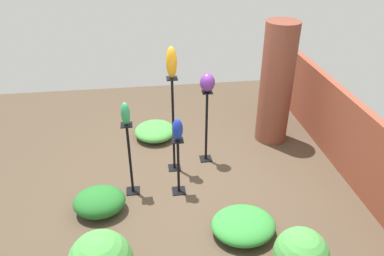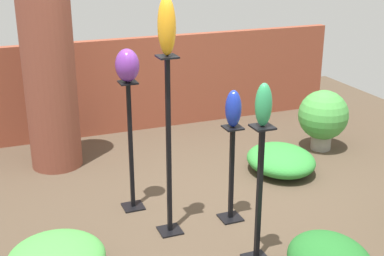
{
  "view_description": "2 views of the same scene",
  "coord_description": "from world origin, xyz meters",
  "px_view_note": "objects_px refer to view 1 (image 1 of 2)",
  "views": [
    {
      "loc": [
        4.47,
        -0.58,
        3.66
      ],
      "look_at": [
        -0.04,
        0.03,
        1.04
      ],
      "focal_mm": 35.0,
      "sensor_mm": 36.0,
      "label": 1
    },
    {
      "loc": [
        -1.91,
        -4.16,
        2.51
      ],
      "look_at": [
        -0.14,
        0.33,
        0.76
      ],
      "focal_mm": 50.0,
      "sensor_mm": 36.0,
      "label": 2
    }
  ],
  "objects_px": {
    "brick_pillar": "(276,84)",
    "pedestal_cobalt": "(178,169)",
    "art_vase_cobalt": "(177,130)",
    "art_vase_violet": "(207,83)",
    "pedestal_violet": "(206,130)",
    "potted_plant_near_pillar": "(301,256)",
    "pedestal_amber": "(173,129)",
    "art_vase_jade": "(125,114)",
    "pedestal_jade": "(130,162)",
    "art_vase_amber": "(171,62)"
  },
  "relations": [
    {
      "from": "brick_pillar",
      "to": "pedestal_cobalt",
      "type": "bearing_deg",
      "value": -54.54
    },
    {
      "from": "art_vase_cobalt",
      "to": "art_vase_violet",
      "type": "xyz_separation_m",
      "value": [
        -0.79,
        0.55,
        0.33
      ]
    },
    {
      "from": "pedestal_violet",
      "to": "potted_plant_near_pillar",
      "type": "relative_size",
      "value": 1.7
    },
    {
      "from": "pedestal_amber",
      "to": "potted_plant_near_pillar",
      "type": "distance_m",
      "value": 2.67
    },
    {
      "from": "potted_plant_near_pillar",
      "to": "art_vase_cobalt",
      "type": "bearing_deg",
      "value": -147.09
    },
    {
      "from": "art_vase_jade",
      "to": "pedestal_jade",
      "type": "bearing_deg",
      "value": 0.0
    },
    {
      "from": "pedestal_cobalt",
      "to": "pedestal_violet",
      "type": "relative_size",
      "value": 0.72
    },
    {
      "from": "art_vase_violet",
      "to": "brick_pillar",
      "type": "bearing_deg",
      "value": 112.18
    },
    {
      "from": "art_vase_cobalt",
      "to": "brick_pillar",
      "type": "bearing_deg",
      "value": 125.46
    },
    {
      "from": "pedestal_cobalt",
      "to": "art_vase_cobalt",
      "type": "xyz_separation_m",
      "value": [
        -0.0,
        0.0,
        0.67
      ]
    },
    {
      "from": "art_vase_amber",
      "to": "art_vase_cobalt",
      "type": "bearing_deg",
      "value": 0.87
    },
    {
      "from": "art_vase_violet",
      "to": "potted_plant_near_pillar",
      "type": "distance_m",
      "value": 2.82
    },
    {
      "from": "pedestal_jade",
      "to": "art_vase_amber",
      "type": "relative_size",
      "value": 2.48
    },
    {
      "from": "art_vase_jade",
      "to": "potted_plant_near_pillar",
      "type": "distance_m",
      "value": 2.78
    },
    {
      "from": "pedestal_violet",
      "to": "pedestal_jade",
      "type": "height_order",
      "value": "pedestal_violet"
    },
    {
      "from": "brick_pillar",
      "to": "art_vase_cobalt",
      "type": "height_order",
      "value": "brick_pillar"
    },
    {
      "from": "pedestal_amber",
      "to": "pedestal_jade",
      "type": "bearing_deg",
      "value": -53.03
    },
    {
      "from": "pedestal_jade",
      "to": "art_vase_violet",
      "type": "xyz_separation_m",
      "value": [
        -0.7,
        1.23,
        0.88
      ]
    },
    {
      "from": "pedestal_violet",
      "to": "art_vase_cobalt",
      "type": "height_order",
      "value": "pedestal_violet"
    },
    {
      "from": "pedestal_violet",
      "to": "art_vase_jade",
      "type": "height_order",
      "value": "art_vase_jade"
    },
    {
      "from": "pedestal_amber",
      "to": "art_vase_jade",
      "type": "height_order",
      "value": "pedestal_amber"
    },
    {
      "from": "pedestal_amber",
      "to": "pedestal_violet",
      "type": "bearing_deg",
      "value": 108.55
    },
    {
      "from": "art_vase_amber",
      "to": "art_vase_cobalt",
      "type": "distance_m",
      "value": 0.96
    },
    {
      "from": "pedestal_amber",
      "to": "potted_plant_near_pillar",
      "type": "relative_size",
      "value": 2.14
    },
    {
      "from": "art_vase_violet",
      "to": "potted_plant_near_pillar",
      "type": "bearing_deg",
      "value": 13.29
    },
    {
      "from": "art_vase_cobalt",
      "to": "art_vase_amber",
      "type": "bearing_deg",
      "value": -179.13
    },
    {
      "from": "potted_plant_near_pillar",
      "to": "brick_pillar",
      "type": "bearing_deg",
      "value": 167.21
    },
    {
      "from": "art_vase_amber",
      "to": "potted_plant_near_pillar",
      "type": "height_order",
      "value": "art_vase_amber"
    },
    {
      "from": "pedestal_violet",
      "to": "potted_plant_near_pillar",
      "type": "xyz_separation_m",
      "value": [
        2.57,
        0.61,
        -0.16
      ]
    },
    {
      "from": "art_vase_amber",
      "to": "art_vase_violet",
      "type": "relative_size",
      "value": 1.57
    },
    {
      "from": "pedestal_amber",
      "to": "potted_plant_near_pillar",
      "type": "height_order",
      "value": "pedestal_amber"
    },
    {
      "from": "art_vase_amber",
      "to": "potted_plant_near_pillar",
      "type": "relative_size",
      "value": 0.63
    },
    {
      "from": "brick_pillar",
      "to": "pedestal_jade",
      "type": "relative_size",
      "value": 1.87
    },
    {
      "from": "brick_pillar",
      "to": "pedestal_amber",
      "type": "distance_m",
      "value": 2.03
    },
    {
      "from": "pedestal_amber",
      "to": "art_vase_cobalt",
      "type": "height_order",
      "value": "pedestal_amber"
    },
    {
      "from": "pedestal_amber",
      "to": "art_vase_jade",
      "type": "relative_size",
      "value": 4.82
    },
    {
      "from": "brick_pillar",
      "to": "pedestal_amber",
      "type": "height_order",
      "value": "brick_pillar"
    },
    {
      "from": "pedestal_jade",
      "to": "pedestal_violet",
      "type": "bearing_deg",
      "value": 119.47
    },
    {
      "from": "brick_pillar",
      "to": "pedestal_amber",
      "type": "bearing_deg",
      "value": -68.88
    },
    {
      "from": "art_vase_violet",
      "to": "potted_plant_near_pillar",
      "type": "relative_size",
      "value": 0.4
    },
    {
      "from": "art_vase_cobalt",
      "to": "pedestal_amber",
      "type": "bearing_deg",
      "value": -179.13
    },
    {
      "from": "art_vase_amber",
      "to": "art_vase_jade",
      "type": "bearing_deg",
      "value": -53.03
    },
    {
      "from": "art_vase_amber",
      "to": "art_vase_jade",
      "type": "distance_m",
      "value": 0.99
    },
    {
      "from": "pedestal_violet",
      "to": "pedestal_jade",
      "type": "relative_size",
      "value": 1.09
    },
    {
      "from": "pedestal_cobalt",
      "to": "art_vase_cobalt",
      "type": "distance_m",
      "value": 0.67
    },
    {
      "from": "pedestal_amber",
      "to": "pedestal_violet",
      "type": "distance_m",
      "value": 0.61
    },
    {
      "from": "pedestal_amber",
      "to": "pedestal_jade",
      "type": "distance_m",
      "value": 0.87
    },
    {
      "from": "potted_plant_near_pillar",
      "to": "pedestal_amber",
      "type": "bearing_deg",
      "value": -154.01
    },
    {
      "from": "pedestal_violet",
      "to": "art_vase_cobalt",
      "type": "relative_size",
      "value": 3.78
    },
    {
      "from": "pedestal_amber",
      "to": "art_vase_amber",
      "type": "xyz_separation_m",
      "value": [
        0.0,
        0.0,
        1.09
      ]
    }
  ]
}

